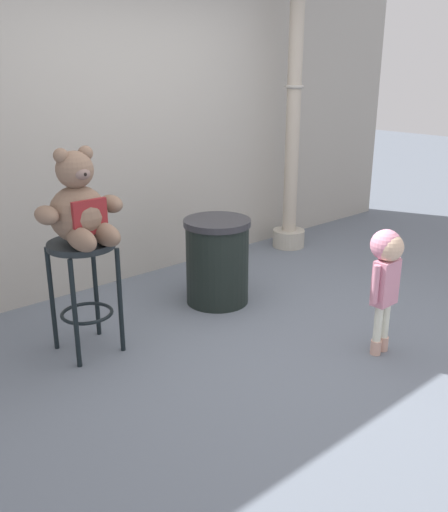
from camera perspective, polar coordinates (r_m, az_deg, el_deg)
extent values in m
plane|color=slate|center=(3.99, 5.70, -8.74)|extent=(24.00, 24.00, 0.00)
cube|color=#A8A399|center=(5.05, -10.44, 14.89)|extent=(7.20, 0.30, 3.03)
cylinder|color=#1E2428|center=(3.71, -14.29, 1.11)|extent=(0.43, 0.43, 0.04)
cylinder|color=black|center=(3.64, -14.87, -5.77)|extent=(0.03, 0.03, 0.73)
cylinder|color=black|center=(3.78, -10.49, -4.50)|extent=(0.03, 0.03, 0.73)
cylinder|color=black|center=(3.91, -17.05, -4.20)|extent=(0.03, 0.03, 0.73)
cylinder|color=black|center=(4.04, -12.89, -3.08)|extent=(0.03, 0.03, 0.73)
torus|color=black|center=(3.88, -13.72, -5.65)|extent=(0.35, 0.35, 0.02)
sphere|color=#7D614F|center=(3.65, -14.54, 4.13)|extent=(0.36, 0.36, 0.36)
cube|color=maroon|center=(3.52, -13.43, 3.84)|extent=(0.23, 0.03, 0.22)
sphere|color=#7D614F|center=(3.60, -14.91, 8.46)|extent=(0.23, 0.23, 0.23)
ellipsoid|color=#79625B|center=(3.51, -14.15, 8.05)|extent=(0.10, 0.07, 0.07)
sphere|color=black|center=(3.49, -13.94, 8.04)|extent=(0.03, 0.03, 0.03)
sphere|color=#7D614F|center=(3.55, -16.22, 9.73)|extent=(0.09, 0.09, 0.09)
sphere|color=#7D614F|center=(3.62, -13.87, 10.10)|extent=(0.09, 0.09, 0.09)
ellipsoid|color=#7D614F|center=(3.53, -17.55, 3.96)|extent=(0.13, 0.20, 0.11)
ellipsoid|color=#7D614F|center=(3.72, -11.38, 5.21)|extent=(0.13, 0.20, 0.11)
ellipsoid|color=#7D614F|center=(3.50, -14.27, 1.64)|extent=(0.12, 0.31, 0.15)
ellipsoid|color=#7D614F|center=(3.57, -11.95, 2.17)|extent=(0.12, 0.31, 0.15)
cylinder|color=#D6A592|center=(3.94, 15.13, -8.92)|extent=(0.07, 0.07, 0.10)
cylinder|color=silver|center=(3.86, 15.35, -6.59)|extent=(0.05, 0.05, 0.25)
cylinder|color=#D6A592|center=(4.00, 15.81, -8.52)|extent=(0.07, 0.07, 0.10)
cylinder|color=silver|center=(3.93, 16.04, -6.22)|extent=(0.05, 0.05, 0.25)
cube|color=pink|center=(3.79, 16.07, -2.58)|extent=(0.18, 0.10, 0.30)
cylinder|color=pink|center=(3.69, 15.12, -2.80)|extent=(0.04, 0.04, 0.26)
cylinder|color=pink|center=(3.87, 17.01, -1.95)|extent=(0.04, 0.04, 0.26)
sphere|color=#D8B293|center=(3.71, 16.40, 0.87)|extent=(0.19, 0.19, 0.19)
sphere|color=pink|center=(3.72, 16.12, 1.09)|extent=(0.20, 0.20, 0.20)
cylinder|color=black|center=(4.51, -0.69, -0.83)|extent=(0.50, 0.50, 0.64)
cylinder|color=#2D2D33|center=(4.40, -0.70, 3.41)|extent=(0.53, 0.53, 0.05)
cylinder|color=#ADA697|center=(6.02, 6.56, 1.82)|extent=(0.33, 0.33, 0.18)
cylinder|color=#B5A896|center=(5.76, 7.10, 15.37)|extent=(0.14, 0.14, 2.65)
torus|color=#ADA89E|center=(5.76, 7.16, 16.68)|extent=(0.19, 0.19, 0.04)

